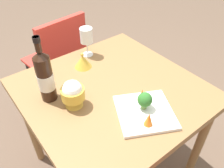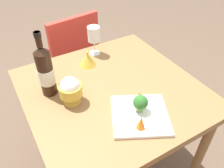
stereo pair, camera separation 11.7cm
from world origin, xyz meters
name	(u,v)px [view 2 (the right image)]	position (x,y,z in m)	size (l,w,h in m)	color
ground_plane	(112,165)	(0.00, 0.00, 0.00)	(8.00, 8.00, 0.00)	brown
dining_table	(112,101)	(0.00, 0.00, 0.64)	(0.87, 0.87, 0.73)	olive
chair_near_window	(72,52)	(-0.75, 0.06, 0.53)	(0.45, 0.45, 0.85)	red
wine_bottle	(46,71)	(-0.13, -0.29, 0.87)	(0.08, 0.08, 0.34)	black
wine_glass	(94,35)	(-0.35, 0.08, 0.86)	(0.08, 0.08, 0.18)	white
rice_bowl	(70,90)	(-0.02, -0.22, 0.81)	(0.11, 0.11, 0.14)	gold
rice_bowl_lid	(88,59)	(-0.26, -0.01, 0.77)	(0.10, 0.10, 0.09)	gold
serving_plate	(140,115)	(0.23, 0.01, 0.74)	(0.34, 0.34, 0.02)	white
broccoli_floret	(140,103)	(0.21, 0.02, 0.80)	(0.07, 0.07, 0.09)	#729E4C
carrot_garnish_left	(139,97)	(0.16, 0.05, 0.78)	(0.03, 0.03, 0.06)	orange
carrot_garnish_right	(141,123)	(0.29, -0.03, 0.78)	(0.04, 0.04, 0.06)	orange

